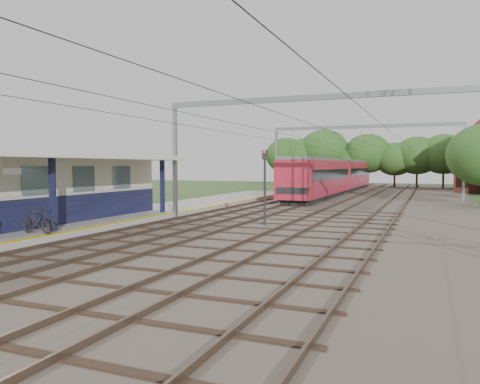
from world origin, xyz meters
The scene contains 12 objects.
ground centered at (0.00, 0.00, 0.00)m, with size 160.00×160.00×0.00m, color #2D4C1E.
ballast_bed centered at (4.00, 30.00, 0.05)m, with size 18.00×90.00×0.10m, color #473D33.
platform centered at (-7.50, 14.00, 0.17)m, with size 5.00×52.00×0.35m, color gray.
yellow_stripe centered at (-5.25, 14.00, 0.35)m, with size 0.45×52.00×0.01m, color yellow.
station_building centered at (-8.88, 7.00, 2.04)m, with size 3.41×18.00×3.40m.
canopy centered at (-7.77, 6.00, 3.64)m, with size 6.40×20.00×3.44m.
rail_tracks centered at (1.50, 30.00, 0.18)m, with size 11.80×88.00×0.15m.
catenary_system centered at (3.39, 25.28, 5.51)m, with size 17.22×88.00×7.00m.
tree_band centered at (3.84, 57.12, 4.92)m, with size 31.72×30.88×8.82m.
bicycle centered at (-5.93, 5.15, 0.93)m, with size 0.55×1.95×1.17m, color black.
train centered at (-0.50, 43.03, 2.14)m, with size 2.92×36.40×3.84m.
signal_post centered at (1.35, 13.31, 2.48)m, with size 0.30×0.27×4.04m.
Camera 1 is at (9.39, -9.73, 3.22)m, focal length 35.00 mm.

